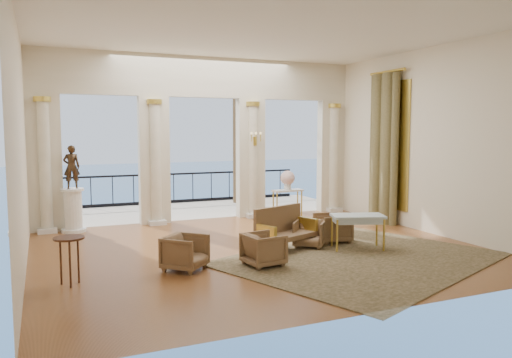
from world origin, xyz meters
name	(u,v)px	position (x,y,z in m)	size (l,w,h in m)	color
floor	(260,249)	(0.00, 0.00, 0.00)	(9.00, 9.00, 0.00)	#543114
room_walls	(284,110)	(0.00, -1.12, 2.88)	(9.00, 9.00, 9.00)	white
arcade	(204,127)	(0.00, 3.82, 2.58)	(9.00, 0.56, 4.50)	beige
terrace	(186,211)	(0.00, 5.80, -0.05)	(10.00, 3.60, 0.10)	#B4A795
balustrade	(174,191)	(0.00, 7.40, 0.41)	(9.00, 0.06, 1.03)	black
palm_tree	(236,83)	(2.00, 6.60, 4.09)	(2.00, 2.00, 4.50)	#4C3823
sea	(77,195)	(0.00, 60.00, -6.00)	(160.00, 160.00, 0.00)	#1C4C8D
curtain	(383,148)	(4.28, 1.50, 2.02)	(0.33, 1.40, 4.09)	brown
window_frame	(389,145)	(4.47, 1.50, 2.10)	(0.04, 1.60, 3.40)	gold
wall_sconce	(255,140)	(1.40, 3.51, 2.23)	(0.30, 0.11, 0.33)	gold
rug	(362,259)	(1.50, -1.53, 0.01)	(5.03, 3.91, 0.02)	#2A2D15
armchair_a	(185,251)	(-1.86, -0.88, 0.35)	(0.68, 0.63, 0.70)	#47351F
armchair_b	(310,232)	(1.06, -0.23, 0.32)	(0.62, 0.58, 0.64)	#47351F
armchair_c	(332,226)	(1.77, -0.02, 0.36)	(0.70, 0.65, 0.72)	#47351F
armchair_d	(264,248)	(-0.46, -1.20, 0.34)	(0.66, 0.62, 0.68)	#47351F
settee	(284,229)	(0.45, -0.21, 0.45)	(1.48, 1.03, 0.91)	#47351F
game_table	(358,218)	(1.88, -0.82, 0.66)	(1.21, 0.92, 0.74)	silver
pedestal	(73,211)	(-3.50, 3.50, 0.52)	(0.59, 0.59, 1.08)	silver
statue	(72,167)	(-3.50, 3.50, 1.61)	(0.39, 0.25, 1.06)	#322316
console_table	(288,195)	(2.20, 3.05, 0.69)	(0.90, 0.40, 0.83)	silver
urn	(288,179)	(2.20, 3.05, 1.14)	(0.40, 0.40, 0.54)	white
side_table	(69,244)	(-3.81, -1.00, 0.68)	(0.49, 0.49, 0.79)	black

